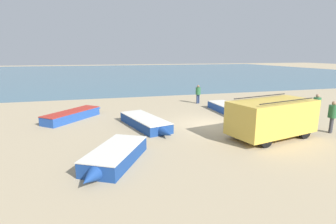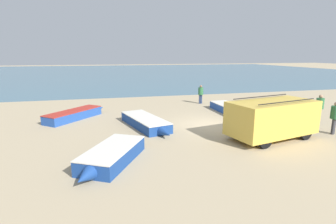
{
  "view_description": "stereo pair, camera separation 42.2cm",
  "coord_description": "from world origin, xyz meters",
  "px_view_note": "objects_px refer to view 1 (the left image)",
  "views": [
    {
      "loc": [
        -6.78,
        -14.79,
        4.38
      ],
      "look_at": [
        -2.7,
        -0.12,
        1.0
      ],
      "focal_mm": 28.0,
      "sensor_mm": 36.0,
      "label": 1
    },
    {
      "loc": [
        -6.37,
        -14.89,
        4.38
      ],
      "look_at": [
        -2.7,
        -0.12,
        1.0
      ],
      "focal_mm": 28.0,
      "sensor_mm": 36.0,
      "label": 2
    }
  ],
  "objects_px": {
    "fishing_rowboat_0": "(74,115)",
    "fishing_rowboat_3": "(146,123)",
    "fisherman_2": "(333,114)",
    "fisherman_1": "(198,92)",
    "fisherman_0": "(317,105)",
    "fishing_rowboat_1": "(114,156)",
    "fishing_rowboat_2": "(229,109)",
    "parked_van": "(272,117)"
  },
  "relations": [
    {
      "from": "fisherman_0",
      "to": "fisherman_1",
      "type": "xyz_separation_m",
      "value": [
        -5.23,
        7.97,
        -0.08
      ]
    },
    {
      "from": "fishing_rowboat_0",
      "to": "fisherman_0",
      "type": "bearing_deg",
      "value": -66.15
    },
    {
      "from": "parked_van",
      "to": "fisherman_2",
      "type": "relative_size",
      "value": 2.81
    },
    {
      "from": "fishing_rowboat_2",
      "to": "parked_van",
      "type": "bearing_deg",
      "value": -8.42
    },
    {
      "from": "fishing_rowboat_3",
      "to": "parked_van",
      "type": "bearing_deg",
      "value": 43.09
    },
    {
      "from": "fishing_rowboat_0",
      "to": "fishing_rowboat_3",
      "type": "xyz_separation_m",
      "value": [
        4.37,
        -3.31,
        -0.01
      ]
    },
    {
      "from": "fishing_rowboat_0",
      "to": "fisherman_0",
      "type": "distance_m",
      "value": 16.36
    },
    {
      "from": "fishing_rowboat_1",
      "to": "fisherman_1",
      "type": "height_order",
      "value": "fisherman_1"
    },
    {
      "from": "parked_van",
      "to": "fishing_rowboat_1",
      "type": "relative_size",
      "value": 1.22
    },
    {
      "from": "fisherman_1",
      "to": "fisherman_2",
      "type": "xyz_separation_m",
      "value": [
        3.88,
        -10.46,
        0.09
      ]
    },
    {
      "from": "fishing_rowboat_3",
      "to": "fisherman_2",
      "type": "relative_size",
      "value": 2.97
    },
    {
      "from": "fishing_rowboat_0",
      "to": "fishing_rowboat_3",
      "type": "height_order",
      "value": "fishing_rowboat_0"
    },
    {
      "from": "fisherman_0",
      "to": "fisherman_2",
      "type": "distance_m",
      "value": 2.83
    },
    {
      "from": "fishing_rowboat_0",
      "to": "fishing_rowboat_1",
      "type": "height_order",
      "value": "fishing_rowboat_1"
    },
    {
      "from": "parked_van",
      "to": "fisherman_1",
      "type": "bearing_deg",
      "value": 77.65
    },
    {
      "from": "fishing_rowboat_2",
      "to": "fisherman_0",
      "type": "height_order",
      "value": "fisherman_0"
    },
    {
      "from": "fishing_rowboat_0",
      "to": "fisherman_1",
      "type": "bearing_deg",
      "value": -32.05
    },
    {
      "from": "fishing_rowboat_3",
      "to": "fisherman_1",
      "type": "distance_m",
      "value": 8.91
    },
    {
      "from": "fisherman_2",
      "to": "fisherman_1",
      "type": "bearing_deg",
      "value": -11.08
    },
    {
      "from": "fishing_rowboat_0",
      "to": "fishing_rowboat_3",
      "type": "bearing_deg",
      "value": -86.32
    },
    {
      "from": "fishing_rowboat_1",
      "to": "fisherman_0",
      "type": "height_order",
      "value": "fisherman_0"
    },
    {
      "from": "parked_van",
      "to": "fishing_rowboat_0",
      "type": "xyz_separation_m",
      "value": [
        -10.46,
        7.08,
        -0.81
      ]
    },
    {
      "from": "fishing_rowboat_2",
      "to": "fishing_rowboat_3",
      "type": "bearing_deg",
      "value": -72.4
    },
    {
      "from": "fishing_rowboat_1",
      "to": "fishing_rowboat_2",
      "type": "height_order",
      "value": "fishing_rowboat_1"
    },
    {
      "from": "fisherman_0",
      "to": "fisherman_1",
      "type": "height_order",
      "value": "fisherman_0"
    },
    {
      "from": "fishing_rowboat_2",
      "to": "fisherman_2",
      "type": "xyz_separation_m",
      "value": [
        3.02,
        -6.25,
        0.81
      ]
    },
    {
      "from": "parked_van",
      "to": "fisherman_1",
      "type": "distance_m",
      "value": 10.29
    },
    {
      "from": "fisherman_1",
      "to": "fishing_rowboat_3",
      "type": "bearing_deg",
      "value": 128.92
    },
    {
      "from": "fishing_rowboat_2",
      "to": "fishing_rowboat_1",
      "type": "bearing_deg",
      "value": -52.22
    },
    {
      "from": "parked_van",
      "to": "fisherman_2",
      "type": "bearing_deg",
      "value": -15.36
    },
    {
      "from": "fishing_rowboat_3",
      "to": "fisherman_0",
      "type": "distance_m",
      "value": 11.38
    },
    {
      "from": "fishing_rowboat_1",
      "to": "fisherman_2",
      "type": "height_order",
      "value": "fisherman_2"
    },
    {
      "from": "fisherman_0",
      "to": "fisherman_1",
      "type": "bearing_deg",
      "value": -0.98
    },
    {
      "from": "fishing_rowboat_0",
      "to": "fisherman_0",
      "type": "relative_size",
      "value": 2.48
    },
    {
      "from": "fishing_rowboat_3",
      "to": "fisherman_1",
      "type": "height_order",
      "value": "fisherman_1"
    },
    {
      "from": "fisherman_2",
      "to": "fishing_rowboat_0",
      "type": "bearing_deg",
      "value": 31.64
    },
    {
      "from": "fishing_rowboat_1",
      "to": "fishing_rowboat_2",
      "type": "bearing_deg",
      "value": 157.74
    },
    {
      "from": "fishing_rowboat_0",
      "to": "fishing_rowboat_2",
      "type": "distance_m",
      "value": 11.31
    },
    {
      "from": "parked_van",
      "to": "fishing_rowboat_1",
      "type": "xyz_separation_m",
      "value": [
        -8.35,
        -1.26,
        -0.8
      ]
    },
    {
      "from": "fishing_rowboat_0",
      "to": "fisherman_2",
      "type": "bearing_deg",
      "value": -76.13
    },
    {
      "from": "fisherman_2",
      "to": "fisherman_0",
      "type": "bearing_deg",
      "value": -59.91
    },
    {
      "from": "parked_van",
      "to": "fishing_rowboat_2",
      "type": "relative_size",
      "value": 0.97
    }
  ]
}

